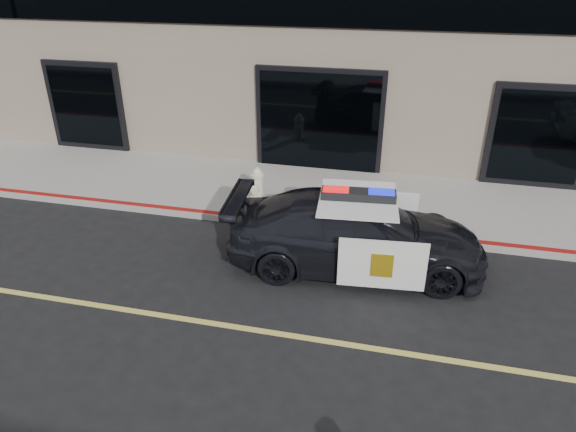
# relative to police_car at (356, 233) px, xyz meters

# --- Properties ---
(ground) EXTENTS (120.00, 120.00, 0.00)m
(ground) POSITION_rel_police_car_xyz_m (-0.57, -2.34, -0.72)
(ground) COLOR black
(ground) RESTS_ON ground
(sidewalk_n) EXTENTS (60.00, 3.50, 0.15)m
(sidewalk_n) POSITION_rel_police_car_xyz_m (-0.57, 2.91, -0.64)
(sidewalk_n) COLOR gray
(sidewalk_n) RESTS_ON ground
(police_car) EXTENTS (2.89, 5.27, 1.61)m
(police_car) POSITION_rel_police_car_xyz_m (0.00, 0.00, 0.00)
(police_car) COLOR black
(police_car) RESTS_ON ground
(fire_hydrant) EXTENTS (0.38, 0.52, 0.83)m
(fire_hydrant) POSITION_rel_police_car_xyz_m (-2.60, 2.16, -0.18)
(fire_hydrant) COLOR beige
(fire_hydrant) RESTS_ON sidewalk_n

